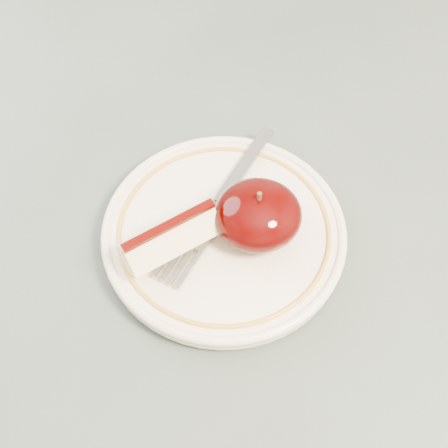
{
  "coord_description": "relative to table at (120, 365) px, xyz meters",
  "views": [
    {
      "loc": [
        0.08,
        -0.22,
        1.24
      ],
      "look_at": [
        0.11,
        0.08,
        0.78
      ],
      "focal_mm": 50.0,
      "sensor_mm": 36.0,
      "label": 1
    }
  ],
  "objects": [
    {
      "name": "apple_wedge",
      "position": [
        0.06,
        0.06,
        0.13
      ],
      "size": [
        0.09,
        0.07,
        0.04
      ],
      "rotation": [
        0.0,
        0.0,
        0.49
      ],
      "color": "#FFF2BB",
      "rests_on": "plate"
    },
    {
      "name": "plate",
      "position": [
        0.11,
        0.08,
        0.1
      ],
      "size": [
        0.22,
        0.22,
        0.02
      ],
      "color": "#EDE2C6",
      "rests_on": "table"
    },
    {
      "name": "apple_half",
      "position": [
        0.14,
        0.08,
        0.13
      ],
      "size": [
        0.08,
        0.07,
        0.06
      ],
      "color": "black",
      "rests_on": "plate"
    },
    {
      "name": "fork",
      "position": [
        0.1,
        0.1,
        0.11
      ],
      "size": [
        0.12,
        0.17,
        0.0
      ],
      "rotation": [
        0.0,
        0.0,
        0.99
      ],
      "color": "gray",
      "rests_on": "plate"
    },
    {
      "name": "table",
      "position": [
        0.0,
        0.0,
        0.0
      ],
      "size": [
        0.9,
        0.9,
        0.75
      ],
      "color": "brown",
      "rests_on": "ground"
    }
  ]
}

